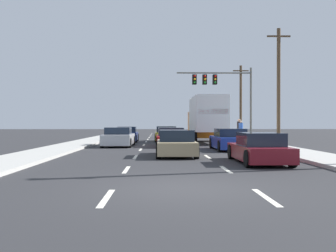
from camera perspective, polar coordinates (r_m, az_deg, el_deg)
The scene contains 17 objects.
ground_plane at distance 34.52m, azimuth -0.33°, elevation -2.22°, with size 140.00×140.00×0.00m, color #2B2B2D.
sidewalk_right at distance 30.35m, azimuth 12.18°, elevation -2.46°, with size 2.47×80.00×0.14m, color #B2AFA8.
sidewalk_left at distance 30.10m, azimuth -12.62°, elevation -2.48°, with size 2.47×80.00×0.14m, color #B2AFA8.
lane_markings at distance 30.77m, azimuth -0.21°, elevation -2.53°, with size 3.54×57.00×0.01m.
car_navy at distance 33.38m, azimuth -6.01°, elevation -1.31°, with size 1.87×4.27×1.29m.
car_silver at distance 26.75m, azimuth -7.27°, elevation -1.72°, with size 2.03×4.31×1.30m.
car_yellow at distance 33.65m, azimuth -0.30°, elevation -1.26°, with size 2.03×4.40×1.32m.
car_red at distance 26.50m, azimuth 0.36°, elevation -1.74°, with size 2.05×4.61×1.28m.
car_tan at distance 18.72m, azimuth 1.19°, elevation -2.67°, with size 1.93×4.23×1.26m.
box_truck at distance 31.26m, azimuth 5.61°, elevation 1.28°, with size 2.59×8.23×3.62m.
car_blue at distance 23.17m, azimuth 9.05°, elevation -2.06°, with size 1.94×4.24×1.27m.
car_maroon at distance 15.90m, azimuth 13.22°, elevation -3.33°, with size 1.82×4.45×1.21m.
traffic_signal_mast at distance 38.14m, azimuth 7.25°, elevation 6.04°, with size 7.33×0.69×7.00m.
utility_pole_mid at distance 31.20m, azimuth 15.93°, elevation 5.90°, with size 1.80×0.28×8.88m.
utility_pole_far at distance 45.28m, azimuth 10.63°, elevation 3.76°, with size 1.80×0.28×8.19m.
pedestrian_near_corner at distance 34.21m, azimuth 10.64°, elevation -0.62°, with size 0.38×0.38×1.68m.
pedestrian_mid_block at distance 34.74m, azimuth 10.42°, elevation -0.47°, with size 0.38×0.38×1.82m.
Camera 1 is at (-0.58, -9.47, 1.59)m, focal length 41.50 mm.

